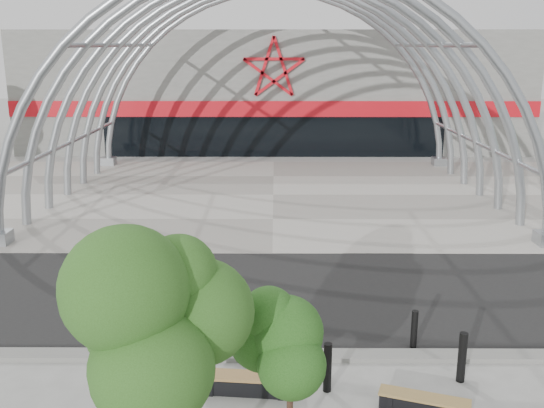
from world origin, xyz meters
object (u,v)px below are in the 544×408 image
bench_0 (246,384)px  bench_1 (424,405)px  bollard_2 (328,367)px  street_tree_1 (291,323)px  street_tree_0 (169,328)px

bench_0 → bench_1: size_ratio=1.13×
bench_0 → bollard_2: (1.70, 0.09, 0.34)m
street_tree_1 → bench_1: 3.66m
street_tree_1 → bollard_2: (0.83, 1.81, -1.90)m
street_tree_1 → bench_1: bearing=20.9°
street_tree_1 → bollard_2: 2.75m
bench_1 → bench_0: bearing=169.0°
street_tree_1 → bench_1: (2.69, 1.03, -2.26)m
bench_1 → street_tree_1: bearing=-159.1°
street_tree_0 → street_tree_1: bearing=38.7°
bench_1 → bollard_2: (-1.85, 0.79, 0.37)m
street_tree_0 → street_tree_1: (1.83, 1.47, -0.62)m
bench_0 → bollard_2: bearing=3.1°
street_tree_0 → bench_0: size_ratio=2.09×
street_tree_0 → bench_1: (4.51, 2.49, -2.89)m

